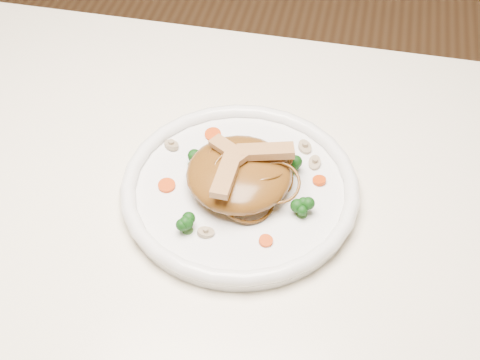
# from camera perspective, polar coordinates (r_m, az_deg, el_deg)

# --- Properties ---
(table) EXTENTS (1.20, 0.80, 0.75)m
(table) POSITION_cam_1_polar(r_m,az_deg,el_deg) (0.91, -5.06, -6.31)
(table) COLOR #EEE4CA
(table) RESTS_ON ground
(plate) EXTENTS (0.39, 0.39, 0.02)m
(plate) POSITION_cam_1_polar(r_m,az_deg,el_deg) (0.84, -0.00, -1.02)
(plate) COLOR white
(plate) RESTS_ON table
(noodle_mound) EXTENTS (0.15, 0.15, 0.04)m
(noodle_mound) POSITION_cam_1_polar(r_m,az_deg,el_deg) (0.82, -0.08, 0.56)
(noodle_mound) COLOR brown
(noodle_mound) RESTS_ON plate
(chicken_a) EXTENTS (0.08, 0.04, 0.01)m
(chicken_a) POSITION_cam_1_polar(r_m,az_deg,el_deg) (0.81, 2.29, 2.56)
(chicken_a) COLOR tan
(chicken_a) RESTS_ON noodle_mound
(chicken_b) EXTENTS (0.06, 0.05, 0.01)m
(chicken_b) POSITION_cam_1_polar(r_m,az_deg,el_deg) (0.81, -0.99, 2.72)
(chicken_b) COLOR tan
(chicken_b) RESTS_ON noodle_mound
(chicken_c) EXTENTS (0.02, 0.07, 0.01)m
(chicken_c) POSITION_cam_1_polar(r_m,az_deg,el_deg) (0.78, -1.26, 0.40)
(chicken_c) COLOR tan
(chicken_c) RESTS_ON noodle_mound
(broccoli_0) EXTENTS (0.03, 0.03, 0.03)m
(broccoli_0) POSITION_cam_1_polar(r_m,az_deg,el_deg) (0.84, 4.51, 1.28)
(broccoli_0) COLOR #0E3E0D
(broccoli_0) RESTS_ON plate
(broccoli_1) EXTENTS (0.03, 0.03, 0.03)m
(broccoli_1) POSITION_cam_1_polar(r_m,az_deg,el_deg) (0.85, -4.28, 2.02)
(broccoli_1) COLOR #0E3E0D
(broccoli_1) RESTS_ON plate
(broccoli_2) EXTENTS (0.03, 0.03, 0.03)m
(broccoli_2) POSITION_cam_1_polar(r_m,az_deg,el_deg) (0.78, -4.73, -3.90)
(broccoli_2) COLOR #0E3E0D
(broccoli_2) RESTS_ON plate
(broccoli_3) EXTENTS (0.03, 0.03, 0.03)m
(broccoli_3) POSITION_cam_1_polar(r_m,az_deg,el_deg) (0.79, 5.58, -2.47)
(broccoli_3) COLOR #0E3E0D
(broccoli_3) RESTS_ON plate
(carrot_0) EXTENTS (0.02, 0.02, 0.00)m
(carrot_0) POSITION_cam_1_polar(r_m,az_deg,el_deg) (0.88, 3.79, 2.58)
(carrot_0) COLOR #DB3E08
(carrot_0) RESTS_ON plate
(carrot_1) EXTENTS (0.03, 0.03, 0.00)m
(carrot_1) POSITION_cam_1_polar(r_m,az_deg,el_deg) (0.84, -6.53, -0.49)
(carrot_1) COLOR #DB3E08
(carrot_1) RESTS_ON plate
(carrot_2) EXTENTS (0.02, 0.02, 0.00)m
(carrot_2) POSITION_cam_1_polar(r_m,az_deg,el_deg) (0.84, 7.06, -0.05)
(carrot_2) COLOR #DB3E08
(carrot_2) RESTS_ON plate
(carrot_3) EXTENTS (0.03, 0.03, 0.00)m
(carrot_3) POSITION_cam_1_polar(r_m,az_deg,el_deg) (0.90, -2.43, 4.07)
(carrot_3) COLOR #DB3E08
(carrot_3) RESTS_ON plate
(carrot_4) EXTENTS (0.02, 0.02, 0.00)m
(carrot_4) POSITION_cam_1_polar(r_m,az_deg,el_deg) (0.77, 2.31, -5.43)
(carrot_4) COLOR #DB3E08
(carrot_4) RESTS_ON plate
(mushroom_0) EXTENTS (0.03, 0.03, 0.01)m
(mushroom_0) POSITION_cam_1_polar(r_m,az_deg,el_deg) (0.78, -3.06, -4.69)
(mushroom_0) COLOR tan
(mushroom_0) RESTS_ON plate
(mushroom_1) EXTENTS (0.02, 0.02, 0.01)m
(mushroom_1) POSITION_cam_1_polar(r_m,az_deg,el_deg) (0.86, 6.65, 1.51)
(mushroom_1) COLOR tan
(mushroom_1) RESTS_ON plate
(mushroom_2) EXTENTS (0.03, 0.03, 0.01)m
(mushroom_2) POSITION_cam_1_polar(r_m,az_deg,el_deg) (0.89, -6.11, 3.10)
(mushroom_2) COLOR tan
(mushroom_2) RESTS_ON plate
(mushroom_3) EXTENTS (0.03, 0.03, 0.01)m
(mushroom_3) POSITION_cam_1_polar(r_m,az_deg,el_deg) (0.88, 5.78, 2.92)
(mushroom_3) COLOR tan
(mushroom_3) RESTS_ON plate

